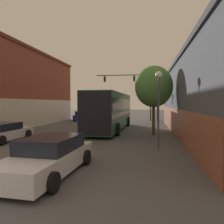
{
  "coord_description": "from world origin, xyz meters",
  "views": [
    {
      "loc": [
        5.34,
        -3.54,
        2.53
      ],
      "look_at": [
        2.3,
        14.97,
        1.75
      ],
      "focal_mm": 35.0,
      "sensor_mm": 36.0,
      "label": 1
    }
  ],
  "objects_px": {
    "traffic_signal_gantry": "(135,86)",
    "street_tree_near": "(154,87)",
    "parked_car_left_mid": "(83,116)",
    "street_tree_far": "(158,92)",
    "hatchback_foreground": "(49,156)",
    "parked_car_left_near": "(2,132)",
    "street_lamp": "(158,99)",
    "bus": "(111,110)"
  },
  "relations": [
    {
      "from": "traffic_signal_gantry",
      "to": "parked_car_left_near",
      "type": "bearing_deg",
      "value": -112.69
    },
    {
      "from": "bus",
      "to": "street_lamp",
      "type": "relative_size",
      "value": 2.77
    },
    {
      "from": "bus",
      "to": "hatchback_foreground",
      "type": "height_order",
      "value": "bus"
    },
    {
      "from": "bus",
      "to": "street_tree_near",
      "type": "height_order",
      "value": "street_tree_near"
    },
    {
      "from": "bus",
      "to": "traffic_signal_gantry",
      "type": "relative_size",
      "value": 1.49
    },
    {
      "from": "hatchback_foreground",
      "to": "street_lamp",
      "type": "bearing_deg",
      "value": -37.7
    },
    {
      "from": "hatchback_foreground",
      "to": "parked_car_left_near",
      "type": "distance_m",
      "value": 8.32
    },
    {
      "from": "parked_car_left_near",
      "to": "street_tree_far",
      "type": "height_order",
      "value": "street_tree_far"
    },
    {
      "from": "parked_car_left_mid",
      "to": "street_tree_far",
      "type": "relative_size",
      "value": 0.7
    },
    {
      "from": "parked_car_left_near",
      "to": "street_tree_near",
      "type": "height_order",
      "value": "street_tree_near"
    },
    {
      "from": "hatchback_foreground",
      "to": "traffic_signal_gantry",
      "type": "relative_size",
      "value": 0.61
    },
    {
      "from": "parked_car_left_near",
      "to": "parked_car_left_mid",
      "type": "height_order",
      "value": "parked_car_left_mid"
    },
    {
      "from": "street_tree_far",
      "to": "street_tree_near",
      "type": "bearing_deg",
      "value": -93.74
    },
    {
      "from": "hatchback_foreground",
      "to": "parked_car_left_near",
      "type": "xyz_separation_m",
      "value": [
        -6.02,
        5.75,
        -0.04
      ]
    },
    {
      "from": "street_tree_far",
      "to": "traffic_signal_gantry",
      "type": "bearing_deg",
      "value": 173.13
    },
    {
      "from": "parked_car_left_near",
      "to": "hatchback_foreground",
      "type": "bearing_deg",
      "value": -132.26
    },
    {
      "from": "traffic_signal_gantry",
      "to": "street_tree_near",
      "type": "distance_m",
      "value": 14.12
    },
    {
      "from": "hatchback_foreground",
      "to": "traffic_signal_gantry",
      "type": "xyz_separation_m",
      "value": [
        1.62,
        24.02,
        4.3
      ]
    },
    {
      "from": "bus",
      "to": "parked_car_left_mid",
      "type": "relative_size",
      "value": 2.94
    },
    {
      "from": "street_tree_near",
      "to": "hatchback_foreground",
      "type": "bearing_deg",
      "value": -111.18
    },
    {
      "from": "parked_car_left_near",
      "to": "street_lamp",
      "type": "bearing_deg",
      "value": -94.45
    },
    {
      "from": "parked_car_left_near",
      "to": "traffic_signal_gantry",
      "type": "distance_m",
      "value": 20.27
    },
    {
      "from": "traffic_signal_gantry",
      "to": "street_tree_far",
      "type": "height_order",
      "value": "traffic_signal_gantry"
    },
    {
      "from": "bus",
      "to": "traffic_signal_gantry",
      "type": "xyz_separation_m",
      "value": [
        1.58,
        11.11,
        3.01
      ]
    },
    {
      "from": "street_tree_near",
      "to": "street_tree_far",
      "type": "bearing_deg",
      "value": 86.26
    },
    {
      "from": "hatchback_foreground",
      "to": "bus",
      "type": "bearing_deg",
      "value": 2.73
    },
    {
      "from": "parked_car_left_mid",
      "to": "street_tree_near",
      "type": "height_order",
      "value": "street_tree_near"
    },
    {
      "from": "parked_car_left_near",
      "to": "parked_car_left_mid",
      "type": "bearing_deg",
      "value": 0.69
    },
    {
      "from": "hatchback_foreground",
      "to": "parked_car_left_mid",
      "type": "distance_m",
      "value": 23.74
    },
    {
      "from": "bus",
      "to": "street_tree_far",
      "type": "xyz_separation_m",
      "value": [
        4.77,
        10.73,
        2.14
      ]
    },
    {
      "from": "bus",
      "to": "hatchback_foreground",
      "type": "bearing_deg",
      "value": -178.77
    },
    {
      "from": "traffic_signal_gantry",
      "to": "street_lamp",
      "type": "xyz_separation_m",
      "value": [
        2.42,
        -19.3,
        -2.17
      ]
    },
    {
      "from": "parked_car_left_mid",
      "to": "street_tree_far",
      "type": "height_order",
      "value": "street_tree_far"
    },
    {
      "from": "hatchback_foreground",
      "to": "street_tree_near",
      "type": "xyz_separation_m",
      "value": [
        3.92,
        10.13,
        3.17
      ]
    },
    {
      "from": "street_tree_near",
      "to": "parked_car_left_mid",
      "type": "bearing_deg",
      "value": 127.0
    },
    {
      "from": "traffic_signal_gantry",
      "to": "street_tree_near",
      "type": "height_order",
      "value": "traffic_signal_gantry"
    },
    {
      "from": "street_lamp",
      "to": "street_tree_far",
      "type": "height_order",
      "value": "street_tree_far"
    },
    {
      "from": "parked_car_left_near",
      "to": "street_tree_far",
      "type": "bearing_deg",
      "value": -29.74
    },
    {
      "from": "traffic_signal_gantry",
      "to": "bus",
      "type": "bearing_deg",
      "value": -98.1
    },
    {
      "from": "parked_car_left_near",
      "to": "parked_car_left_mid",
      "type": "distance_m",
      "value": 17.27
    },
    {
      "from": "street_lamp",
      "to": "parked_car_left_near",
      "type": "bearing_deg",
      "value": 174.11
    },
    {
      "from": "bus",
      "to": "parked_car_left_mid",
      "type": "distance_m",
      "value": 11.74
    }
  ]
}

